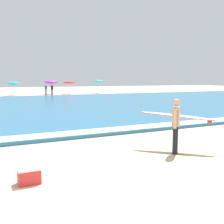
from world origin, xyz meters
name	(u,v)px	position (x,y,z in m)	size (l,w,h in m)	color
ground_plane	(94,186)	(0.00, 0.00, 0.00)	(160.00, 160.00, 0.00)	beige
sea	(10,107)	(0.00, 18.57, 0.07)	(120.00, 28.00, 0.14)	teal
surf_foam	(44,136)	(0.00, 5.17, 0.15)	(120.00, 1.00, 0.01)	white
surfer_with_board	(177,120)	(3.49, 1.49, 1.03)	(2.05, 2.06, 1.73)	black
beach_umbrella_3	(14,83)	(2.19, 36.49, 1.77)	(1.73, 1.75, 2.05)	beige
beach_umbrella_4	(51,82)	(7.96, 37.75, 1.93)	(2.11, 2.15, 2.32)	beige
beach_umbrella_5	(69,83)	(10.87, 37.37, 1.84)	(2.00, 2.03, 2.12)	beige
beach_umbrella_6	(98,81)	(16.02, 37.32, 2.09)	(1.72, 1.74, 2.34)	beige
beachgoer_near_row_left	(46,90)	(6.44, 34.57, 0.84)	(0.32, 0.20, 1.58)	#383842
beachgoer_near_row_right	(52,90)	(7.36, 34.60, 0.84)	(0.32, 0.20, 1.58)	#383842
cooler_box	(29,175)	(-1.24, 0.78, 0.19)	(0.49, 0.35, 0.37)	red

